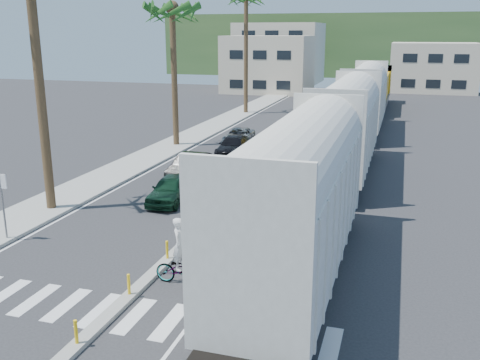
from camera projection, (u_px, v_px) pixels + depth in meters
name	position (u px, v px, depth m)	size (l,w,h in m)	color
ground	(144.00, 285.00, 18.45)	(140.00, 140.00, 0.00)	#28282B
sidewalk	(189.00, 138.00, 43.87)	(3.00, 90.00, 0.15)	gray
rails	(359.00, 141.00, 42.87)	(1.56, 100.00, 0.06)	black
median	(276.00, 158.00, 36.84)	(0.45, 60.00, 0.85)	gray
crosswalk	(114.00, 313.00, 16.61)	(14.00, 2.20, 0.01)	silver
lane_markings	(264.00, 143.00, 42.11)	(9.42, 90.00, 0.01)	silver
freight_train	(355.00, 115.00, 37.10)	(3.00, 60.94, 5.85)	beige
street_sign	(2.00, 196.00, 21.82)	(0.60, 0.08, 3.00)	slate
buildings	(311.00, 59.00, 85.18)	(38.00, 27.00, 10.00)	beige
hillside	(366.00, 45.00, 109.09)	(80.00, 20.00, 12.00)	#385628
car_lead	(171.00, 189.00, 27.32)	(1.89, 4.12, 1.37)	black
car_second	(191.00, 166.00, 31.86)	(1.64, 4.44, 1.45)	black
car_third	(233.00, 146.00, 37.82)	(2.19, 4.71, 1.33)	black
car_rear	(239.00, 136.00, 41.91)	(2.27, 4.39, 1.18)	#96999B
cyclist	(183.00, 263.00, 18.33)	(0.83, 2.05, 2.40)	#9EA0A5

